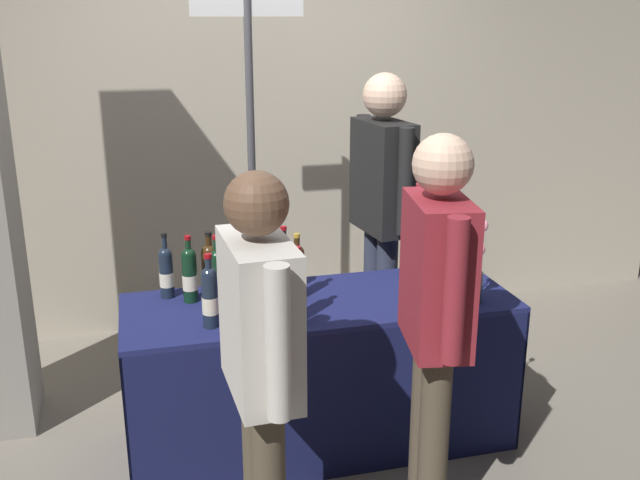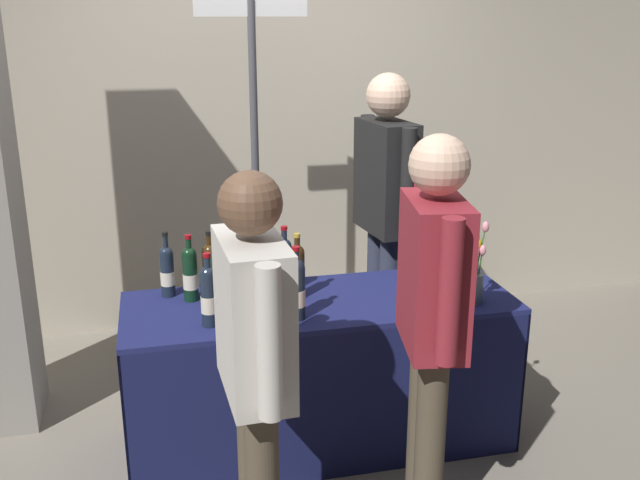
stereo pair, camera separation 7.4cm
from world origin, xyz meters
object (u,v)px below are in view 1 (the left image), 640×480
at_px(tasting_table, 320,346).
at_px(flower_vase, 474,276).
at_px(booth_signpost, 251,143).
at_px(wine_glass_near_vendor, 265,294).
at_px(featured_wine_bottle, 297,288).
at_px(taster_foreground_right, 260,350).
at_px(vendor_presenter, 382,198).
at_px(display_bottle_0, 418,273).

distance_m(tasting_table, flower_vase, 0.81).
distance_m(tasting_table, booth_signpost, 1.23).
height_order(tasting_table, wine_glass_near_vendor, wine_glass_near_vendor).
height_order(featured_wine_bottle, taster_foreground_right, taster_foreground_right).
bearing_deg(taster_foreground_right, booth_signpost, -11.42).
xyz_separation_m(tasting_table, wine_glass_near_vendor, (-0.28, -0.07, 0.32)).
xyz_separation_m(vendor_presenter, taster_foreground_right, (-0.96, -1.48, -0.12)).
bearing_deg(tasting_table, taster_foreground_right, -117.31).
bearing_deg(tasting_table, wine_glass_near_vendor, -165.95).
distance_m(wine_glass_near_vendor, booth_signpost, 1.09).
relative_size(display_bottle_0, taster_foreground_right, 0.22).
bearing_deg(display_bottle_0, flower_vase, -13.23).
relative_size(featured_wine_bottle, vendor_presenter, 0.19).
bearing_deg(booth_signpost, display_bottle_0, -58.98).
bearing_deg(taster_foreground_right, wine_glass_near_vendor, -14.09).
height_order(vendor_presenter, taster_foreground_right, vendor_presenter).
bearing_deg(wine_glass_near_vendor, vendor_presenter, 41.94).
relative_size(tasting_table, booth_signpost, 0.83).
distance_m(featured_wine_bottle, wine_glass_near_vendor, 0.18).
relative_size(tasting_table, display_bottle_0, 5.37).
relative_size(tasting_table, flower_vase, 4.70).
bearing_deg(taster_foreground_right, vendor_presenter, -35.64).
xyz_separation_m(flower_vase, vendor_presenter, (-0.16, 0.84, 0.18)).
relative_size(flower_vase, vendor_presenter, 0.22).
bearing_deg(booth_signpost, flower_vase, -51.11).
relative_size(wine_glass_near_vendor, flower_vase, 0.32).
bearing_deg(flower_vase, featured_wine_bottle, 179.77).
xyz_separation_m(display_bottle_0, vendor_presenter, (0.09, 0.78, 0.17)).
bearing_deg(booth_signpost, wine_glass_near_vendor, -96.48).
xyz_separation_m(display_bottle_0, flower_vase, (0.26, -0.06, -0.02)).
relative_size(featured_wine_bottle, booth_signpost, 0.15).
height_order(display_bottle_0, taster_foreground_right, taster_foreground_right).
bearing_deg(vendor_presenter, tasting_table, -46.55).
height_order(display_bottle_0, wine_glass_near_vendor, display_bottle_0).
distance_m(featured_wine_bottle, vendor_presenter, 1.09).
bearing_deg(display_bottle_0, vendor_presenter, 83.37).
bearing_deg(flower_vase, wine_glass_near_vendor, 173.11).
relative_size(featured_wine_bottle, display_bottle_0, 0.98).
bearing_deg(flower_vase, booth_signpost, 128.89).
height_order(tasting_table, vendor_presenter, vendor_presenter).
distance_m(wine_glass_near_vendor, vendor_presenter, 1.11).
height_order(tasting_table, taster_foreground_right, taster_foreground_right).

